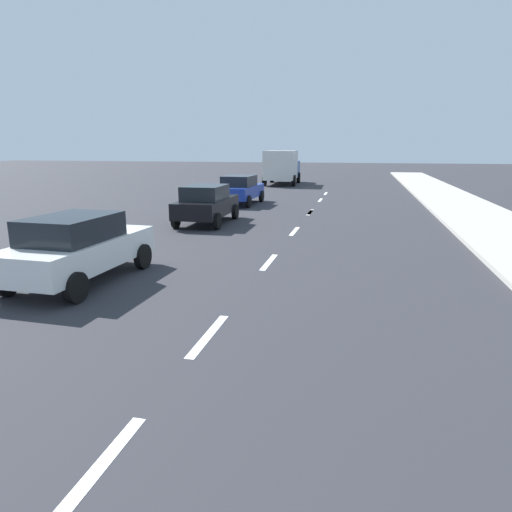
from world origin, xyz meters
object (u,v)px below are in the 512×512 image
parked_car_white (78,247)px  parked_car_black (207,203)px  delivery_truck (282,166)px  parked_car_blue (240,189)px

parked_car_white → parked_car_black: 8.53m
parked_car_black → delivery_truck: delivery_truck is taller
parked_car_white → parked_car_black: same height
delivery_truck → parked_car_blue: bearing=-91.7°
parked_car_white → delivery_truck: size_ratio=0.64×
parked_car_black → parked_car_blue: same height
parked_car_white → delivery_truck: 29.25m
parked_car_black → delivery_truck: (-0.49, 20.71, 0.67)m
parked_car_white → delivery_truck: delivery_truck is taller
parked_car_blue → parked_car_white: bearing=-87.5°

